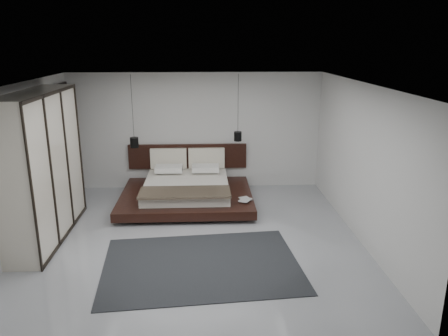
{
  "coord_description": "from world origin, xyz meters",
  "views": [
    {
      "loc": [
        0.2,
        -7.37,
        3.48
      ],
      "look_at": [
        0.6,
        1.2,
        0.99
      ],
      "focal_mm": 35.0,
      "sensor_mm": 36.0,
      "label": 1
    }
  ],
  "objects_px": {
    "wardrobe": "(42,167)",
    "rug": "(201,265)",
    "bed": "(187,190)",
    "lattice_screen": "(65,142)",
    "pendant_right": "(238,136)",
    "pendant_left": "(134,142)"
  },
  "relations": [
    {
      "from": "pendant_right",
      "to": "pendant_left",
      "type": "bearing_deg",
      "value": -180.0
    },
    {
      "from": "bed",
      "to": "lattice_screen",
      "type": "bearing_deg",
      "value": 168.74
    },
    {
      "from": "pendant_right",
      "to": "bed",
      "type": "bearing_deg",
      "value": -158.67
    },
    {
      "from": "bed",
      "to": "wardrobe",
      "type": "bearing_deg",
      "value": -146.23
    },
    {
      "from": "wardrobe",
      "to": "pendant_left",
      "type": "bearing_deg",
      "value": 58.26
    },
    {
      "from": "wardrobe",
      "to": "rug",
      "type": "xyz_separation_m",
      "value": [
        2.83,
        -1.25,
        -1.33
      ]
    },
    {
      "from": "lattice_screen",
      "to": "bed",
      "type": "xyz_separation_m",
      "value": [
        2.74,
        -0.55,
        -1.01
      ]
    },
    {
      "from": "pendant_left",
      "to": "wardrobe",
      "type": "height_order",
      "value": "pendant_left"
    },
    {
      "from": "bed",
      "to": "pendant_right",
      "type": "relative_size",
      "value": 1.9
    },
    {
      "from": "bed",
      "to": "rug",
      "type": "xyz_separation_m",
      "value": [
        0.34,
        -2.92,
        -0.29
      ]
    },
    {
      "from": "lattice_screen",
      "to": "pendant_right",
      "type": "distance_m",
      "value": 3.92
    },
    {
      "from": "lattice_screen",
      "to": "pendant_right",
      "type": "xyz_separation_m",
      "value": [
        3.92,
        -0.09,
        0.11
      ]
    },
    {
      "from": "pendant_left",
      "to": "pendant_right",
      "type": "height_order",
      "value": "same"
    },
    {
      "from": "bed",
      "to": "wardrobe",
      "type": "xyz_separation_m",
      "value": [
        -2.49,
        -1.66,
        1.04
      ]
    },
    {
      "from": "bed",
      "to": "pendant_right",
      "type": "distance_m",
      "value": 1.69
    },
    {
      "from": "lattice_screen",
      "to": "bed",
      "type": "relative_size",
      "value": 0.91
    },
    {
      "from": "bed",
      "to": "wardrobe",
      "type": "relative_size",
      "value": 1.05
    },
    {
      "from": "pendant_right",
      "to": "rug",
      "type": "xyz_separation_m",
      "value": [
        -0.84,
        -3.38,
        -1.4
      ]
    },
    {
      "from": "pendant_right",
      "to": "wardrobe",
      "type": "height_order",
      "value": "pendant_right"
    },
    {
      "from": "lattice_screen",
      "to": "rug",
      "type": "bearing_deg",
      "value": -48.37
    },
    {
      "from": "pendant_left",
      "to": "pendant_right",
      "type": "relative_size",
      "value": 1.08
    },
    {
      "from": "wardrobe",
      "to": "rug",
      "type": "height_order",
      "value": "wardrobe"
    }
  ]
}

